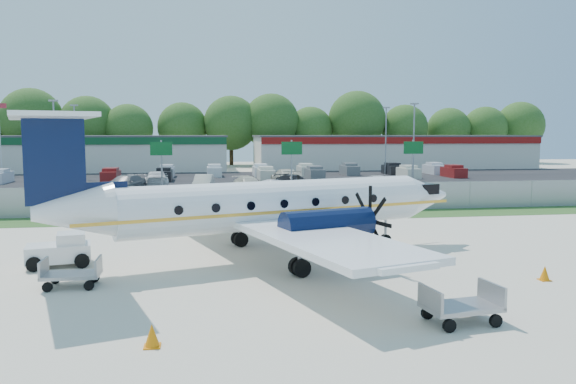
{
  "coord_description": "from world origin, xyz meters",
  "views": [
    {
      "loc": [
        -4.89,
        -24.87,
        5.59
      ],
      "look_at": [
        0.0,
        6.0,
        2.3
      ],
      "focal_mm": 35.0,
      "sensor_mm": 36.0,
      "label": 1
    }
  ],
  "objects": [
    {
      "name": "aircraft",
      "position": [
        -1.92,
        -0.55,
        2.42
      ],
      "size": [
        20.52,
        20.02,
        6.28
      ],
      "color": "white",
      "rests_on": "ground"
    },
    {
      "name": "tree_line",
      "position": [
        0.0,
        74.0,
        0.0
      ],
      "size": [
        112.0,
        6.0,
        14.0
      ],
      "primitive_type": null,
      "color": "#2A5218",
      "rests_on": "ground"
    },
    {
      "name": "light_pole_se",
      "position": [
        20.0,
        48.0,
        5.23
      ],
      "size": [
        0.9,
        0.35,
        9.09
      ],
      "color": "gray",
      "rests_on": "ground"
    },
    {
      "name": "parked_car_g",
      "position": [
        4.39,
        35.55,
        0.0
      ],
      "size": [
        2.83,
        6.04,
        1.7
      ],
      "primitive_type": "imported",
      "rotation": [
        0.0,
        0.0,
        3.22
      ],
      "color": "beige",
      "rests_on": "ground"
    },
    {
      "name": "cone_nose",
      "position": [
        8.04,
        -5.76,
        0.27
      ],
      "size": [
        0.4,
        0.4,
        0.57
      ],
      "color": "orange",
      "rests_on": "ground"
    },
    {
      "name": "light_pole_ne",
      "position": [
        20.0,
        38.0,
        5.23
      ],
      "size": [
        0.9,
        0.35,
        9.09
      ],
      "color": "gray",
      "rests_on": "ground"
    },
    {
      "name": "cone_port_wing",
      "position": [
        -6.19,
        -10.27,
        0.29
      ],
      "size": [
        0.44,
        0.44,
        0.62
      ],
      "color": "orange",
      "rests_on": "ground"
    },
    {
      "name": "sign_right",
      "position": [
        14.0,
        22.91,
        3.61
      ],
      "size": [
        1.8,
        0.26,
        5.0
      ],
      "color": "gray",
      "rests_on": "ground"
    },
    {
      "name": "sign_mid",
      "position": [
        3.0,
        22.91,
        3.61
      ],
      "size": [
        1.8,
        0.26,
        5.0
      ],
      "color": "gray",
      "rests_on": "ground"
    },
    {
      "name": "building_east",
      "position": [
        26.0,
        61.98,
        2.63
      ],
      "size": [
        44.4,
        12.4,
        5.24
      ],
      "color": "silver",
      "rests_on": "ground"
    },
    {
      "name": "parking_lot",
      "position": [
        0.0,
        40.0,
        0.01
      ],
      "size": [
        170.0,
        32.0,
        0.02
      ],
      "primitive_type": "cube",
      "color": "black",
      "rests_on": "ground"
    },
    {
      "name": "light_pole_sw",
      "position": [
        -20.0,
        48.0,
        5.23
      ],
      "size": [
        0.9,
        0.35,
        9.09
      ],
      "color": "gray",
      "rests_on": "ground"
    },
    {
      "name": "access_road",
      "position": [
        0.0,
        19.0,
        0.01
      ],
      "size": [
        170.0,
        8.0,
        0.02
      ],
      "primitive_type": "cube",
      "color": "black",
      "rests_on": "ground"
    },
    {
      "name": "cone_starboard_wing",
      "position": [
        -3.73,
        14.5,
        0.25
      ],
      "size": [
        0.37,
        0.37,
        0.52
      ],
      "color": "orange",
      "rests_on": "ground"
    },
    {
      "name": "building_west",
      "position": [
        -24.0,
        61.98,
        2.63
      ],
      "size": [
        46.4,
        12.4,
        5.24
      ],
      "color": "silver",
      "rests_on": "ground"
    },
    {
      "name": "road_car_mid",
      "position": [
        0.57,
        21.09,
        0.0
      ],
      "size": [
        5.28,
        2.21,
        1.7
      ],
      "primitive_type": "imported",
      "rotation": [
        0.0,
        0.0,
        -1.65
      ],
      "color": "silver",
      "rests_on": "ground"
    },
    {
      "name": "parked_car_e",
      "position": [
        13.04,
        29.62,
        0.0
      ],
      "size": [
        2.35,
        4.74,
        1.29
      ],
      "primitive_type": "imported",
      "rotation": [
        0.0,
        0.0,
        0.04
      ],
      "color": "silver",
      "rests_on": "ground"
    },
    {
      "name": "baggage_cart_far",
      "position": [
        2.67,
        -9.81,
        0.53
      ],
      "size": [
        2.32,
        1.57,
        1.14
      ],
      "color": "gray",
      "rests_on": "ground"
    },
    {
      "name": "parked_car_b",
      "position": [
        -4.5,
        29.82,
        0.0
      ],
      "size": [
        2.26,
        4.97,
        1.58
      ],
      "primitive_type": "imported",
      "rotation": [
        0.0,
        0.0,
        -0.13
      ],
      "color": "beige",
      "rests_on": "ground"
    },
    {
      "name": "far_parking_rows",
      "position": [
        0.0,
        45.0,
        0.0
      ],
      "size": [
        56.0,
        10.0,
        1.6
      ],
      "primitive_type": null,
      "color": "gray",
      "rests_on": "ground"
    },
    {
      "name": "parked_car_f",
      "position": [
        -9.28,
        34.12,
        0.0
      ],
      "size": [
        2.82,
        6.02,
        1.7
      ],
      "primitive_type": "imported",
      "rotation": [
        0.0,
        0.0,
        3.22
      ],
      "color": "silver",
      "rests_on": "ground"
    },
    {
      "name": "ground",
      "position": [
        0.0,
        0.0,
        0.0
      ],
      "size": [
        170.0,
        170.0,
        0.0
      ],
      "primitive_type": "plane",
      "color": "beige",
      "rests_on": "ground"
    },
    {
      "name": "road_car_east",
      "position": [
        22.97,
        16.94,
        0.0
      ],
      "size": [
        4.57,
        1.66,
        1.5
      ],
      "primitive_type": "imported",
      "rotation": [
        0.0,
        0.0,
        1.55
      ],
      "color": "#595B5E",
      "rests_on": "ground"
    },
    {
      "name": "grass_verge",
      "position": [
        0.0,
        12.0,
        0.01
      ],
      "size": [
        170.0,
        4.0,
        0.02
      ],
      "primitive_type": "cube",
      "color": "#2D561E",
      "rests_on": "ground"
    },
    {
      "name": "parked_car_d",
      "position": [
        4.34,
        29.61,
        0.0
      ],
      "size": [
        3.82,
        5.51,
        1.48
      ],
      "primitive_type": "imported",
      "rotation": [
        0.0,
        0.0,
        0.38
      ],
      "color": "black",
      "rests_on": "ground"
    },
    {
      "name": "perimeter_fence",
      "position": [
        0.0,
        14.0,
        1.0
      ],
      "size": [
        120.0,
        0.06,
        1.99
      ],
      "color": "gray",
      "rests_on": "ground"
    },
    {
      "name": "parked_car_c",
      "position": [
        -0.26,
        28.33,
        0.0
      ],
      "size": [
        3.24,
        5.31,
        1.44
      ],
      "primitive_type": "imported",
      "rotation": [
        0.0,
        0.0,
        0.26
      ],
      "color": "beige",
      "rests_on": "ground"
    },
    {
      "name": "parked_car_a",
      "position": [
        -11.77,
        28.82,
        0.0
      ],
      "size": [
        4.15,
        6.22,
        1.67
      ],
      "primitive_type": "imported",
      "rotation": [
        0.0,
        0.0,
        -0.34
      ],
      "color": "#595B5E",
      "rests_on": "ground"
    },
    {
      "name": "pushback_tug",
      "position": [
        -10.71,
        -0.32,
        0.66
      ],
      "size": [
        2.79,
        2.24,
        1.38
      ],
      "color": "white",
      "rests_on": "ground"
    },
    {
      "name": "baggage_cart_near",
      "position": [
        -9.55,
        -3.93,
        0.49
      ],
      "size": [
        2.02,
        1.23,
        1.06
      ],
      "color": "gray",
      "rests_on": "ground"
    },
    {
      "name": "light_pole_nw",
      "position": [
        -20.0,
        38.0,
        5.23
      ],
      "size": [
        0.9,
        0.35,
        9.09
      ],
      "color": "gray",
      "rests_on": "ground"
    },
    {
      "name": "sign_left",
      "position": [
        -8.0,
        22.91,
        3.61
      ],
      "size": [
        1.8,
        0.26,
        5.0
      ],
      "color": "gray",
      "rests_on": "ground"
    },
    {
      "name": "flagpole_east",
      "position": [
        -30.92,
        55.0,
        5.64
      ],
      "size": [
        1.06,
        0.12,
        10.0
      ],
      "color": "white",
      "rests_on": "ground"
    }
  ]
}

